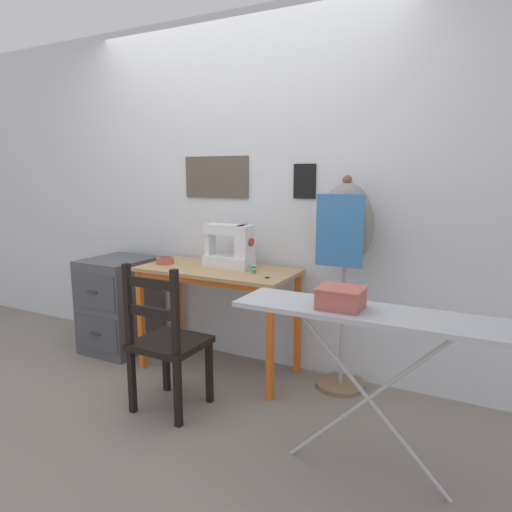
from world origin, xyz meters
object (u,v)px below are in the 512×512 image
fabric_bowl (165,260)px  storage_box (341,298)px  scissors (271,278)px  ironing_board (372,321)px  thread_spool_near_machine (253,268)px  sewing_machine (231,247)px  wooden_chair (167,343)px  dress_form (345,236)px  filing_cabinet (119,304)px  thread_spool_mid_table (254,271)px

fabric_bowl → storage_box: bearing=-23.5°
scissors → ironing_board: size_ratio=0.10×
fabric_bowl → thread_spool_near_machine: 0.70m
sewing_machine → thread_spool_near_machine: 0.24m
scissors → storage_box: storage_box is taller
scissors → wooden_chair: wooden_chair is taller
thread_spool_near_machine → dress_form: bearing=9.7°
thread_spool_near_machine → storage_box: size_ratio=0.18×
dress_form → storage_box: (0.24, -0.86, -0.16)m
fabric_bowl → storage_box: 1.69m
sewing_machine → ironing_board: sewing_machine is taller
sewing_machine → storage_box: sewing_machine is taller
dress_form → ironing_board: dress_form is taller
storage_box → sewing_machine: bearing=142.9°
scissors → ironing_board: bearing=-36.7°
scissors → thread_spool_near_machine: 0.25m
dress_form → filing_cabinet: bearing=-174.9°
fabric_bowl → thread_spool_near_machine: fabric_bowl is taller
wooden_chair → storage_box: 1.17m
ironing_board → dress_form: bearing=114.7°
scissors → filing_cabinet: bearing=176.4°
ironing_board → wooden_chair: bearing=176.8°
filing_cabinet → dress_form: 1.93m
fabric_bowl → filing_cabinet: size_ratio=0.17×
ironing_board → sewing_machine: bearing=147.0°
filing_cabinet → dress_form: dress_form is taller
ironing_board → thread_spool_mid_table: bearing=145.4°
scissors → ironing_board: (0.78, -0.58, 0.01)m
sewing_machine → thread_spool_near_machine: sewing_machine is taller
sewing_machine → wooden_chair: bearing=-92.8°
sewing_machine → storage_box: (1.05, -0.79, -0.04)m
fabric_bowl → scissors: fabric_bowl is taller
sewing_machine → scissors: sewing_machine is taller
thread_spool_mid_table → wooden_chair: size_ratio=0.04×
sewing_machine → filing_cabinet: 1.14m
thread_spool_near_machine → wooden_chair: bearing=-109.1°
dress_form → thread_spool_near_machine: bearing=-170.3°
thread_spool_near_machine → storage_box: bearing=-41.5°
thread_spool_mid_table → filing_cabinet: 1.31m
storage_box → scissors: bearing=136.8°
thread_spool_mid_table → sewing_machine: bearing=153.8°
fabric_bowl → thread_spool_mid_table: bearing=-0.2°
sewing_machine → fabric_bowl: 0.53m
storage_box → ironing_board: bearing=8.6°
thread_spool_near_machine → thread_spool_mid_table: bearing=-58.7°
thread_spool_near_machine → scissors: bearing=-35.5°
dress_form → ironing_board: size_ratio=1.11×
fabric_bowl → wooden_chair: wooden_chair is taller
thread_spool_mid_table → ironing_board: ironing_board is taller
scissors → thread_spool_near_machine: (-0.21, 0.15, 0.02)m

